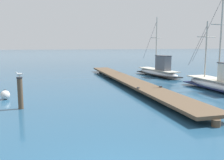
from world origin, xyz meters
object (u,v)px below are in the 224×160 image
Objects in this scene: fishing_boat_0 at (223,83)px; mooring_piling at (20,92)px; perched_seagull at (19,74)px; mooring_buoy at (5,95)px; fishing_boat_1 at (158,71)px.

mooring_piling is at bearing -177.07° from fishing_boat_0.
mooring_piling is 0.94m from perched_seagull.
perched_seagull is at bearing -69.41° from mooring_buoy.
perched_seagull reaches higher than mooring_buoy.
fishing_boat_0 is at bearing -89.10° from fishing_boat_1.
fishing_boat_1 is at bearing 26.20° from mooring_buoy.
fishing_boat_1 is 11.35× the size of mooring_buoy.
fishing_boat_1 is at bearing 36.02° from mooring_piling.
mooring_buoy is at bearing 172.29° from fishing_boat_0.
mooring_buoy is (-14.31, -7.04, -0.32)m from fishing_boat_1.
fishing_boat_1 is 16.48m from mooring_piling.
fishing_boat_0 is 4.67× the size of mooring_piling.
fishing_boat_1 is 15.96m from mooring_buoy.
mooring_piling is at bearing -69.52° from mooring_buoy.
mooring_piling is 2.88m from mooring_buoy.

